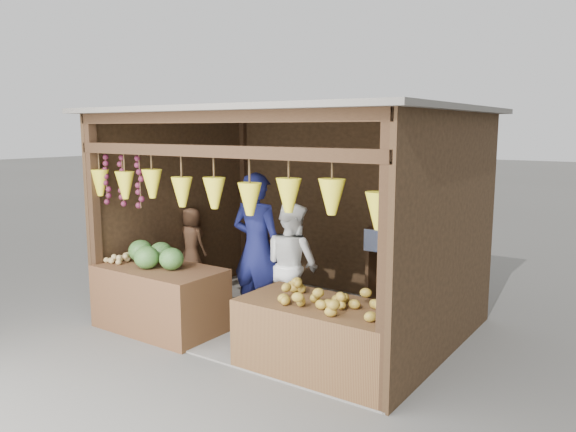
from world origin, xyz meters
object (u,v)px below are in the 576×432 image
object	(u,v)px
woman_standing	(292,265)
vendor_seated	(192,242)
counter_left	(160,298)
counter_right	(322,338)
man_standing	(257,248)

from	to	relation	value
woman_standing	vendor_seated	xyz separation A→B (m)	(-1.93, 0.24, 0.02)
counter_left	counter_right	distance (m)	2.25
counter_right	man_standing	bearing A→B (deg)	150.54
counter_left	woman_standing	bearing A→B (deg)	39.16
woman_standing	vendor_seated	distance (m)	1.95
man_standing	woman_standing	bearing A→B (deg)	-168.11
vendor_seated	counter_right	bearing A→B (deg)	163.57
counter_right	vendor_seated	xyz separation A→B (m)	(-2.94, 1.19, 0.44)
vendor_seated	counter_left	bearing A→B (deg)	124.19
counter_left	woman_standing	size ratio (longest dim) A/B	1.01
man_standing	vendor_seated	size ratio (longest dim) A/B	1.90
man_standing	vendor_seated	bearing A→B (deg)	-18.26
counter_right	vendor_seated	size ratio (longest dim) A/B	1.67
counter_left	man_standing	distance (m)	1.32
counter_left	counter_right	world-z (taller)	counter_left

